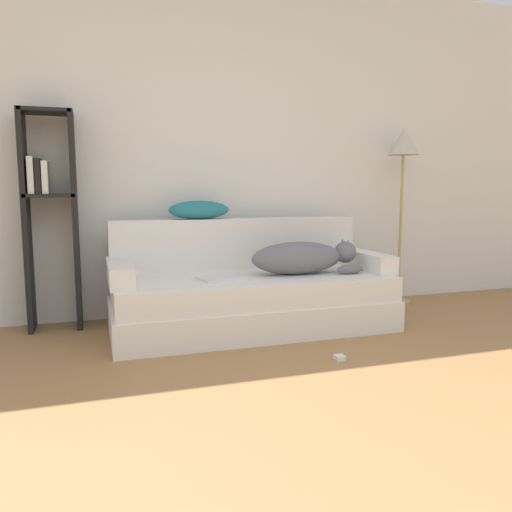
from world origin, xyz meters
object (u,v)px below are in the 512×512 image
throw_pillow (199,210)px  floor_lamp (403,156)px  bookshelf (49,208)px  dog (303,258)px  couch (252,302)px  laptop (222,278)px  power_adapter (340,358)px

throw_pillow → floor_lamp: (1.77, -0.00, 0.44)m
throw_pillow → bookshelf: bookshelf is taller
dog → floor_lamp: floor_lamp is taller
dog → bookshelf: 1.82m
floor_lamp → couch: bearing=-165.8°
bookshelf → floor_lamp: 2.85m
couch → laptop: size_ratio=5.74×
couch → throw_pillow: bearing=128.1°
floor_lamp → laptop: bearing=-164.9°
bookshelf → power_adapter: (1.63, -1.25, -0.85)m
throw_pillow → floor_lamp: 1.82m
laptop → throw_pillow: (-0.05, 0.47, 0.44)m
laptop → throw_pillow: bearing=83.0°
couch → bookshelf: 1.57m
dog → bookshelf: bookshelf is taller
couch → power_adapter: size_ratio=34.15×
couch → throw_pillow: 0.81m
floor_lamp → power_adapter: size_ratio=26.29×
couch → floor_lamp: (1.47, 0.37, 1.09)m
couch → bookshelf: bearing=161.7°
throw_pillow → power_adapter: (0.58, -1.19, -0.83)m
couch → floor_lamp: size_ratio=1.30×
laptop → bookshelf: (-1.10, 0.54, 0.47)m
bookshelf → power_adapter: 2.22m
laptop → floor_lamp: floor_lamp is taller
bookshelf → power_adapter: size_ratio=26.63×
throw_pillow → couch: bearing=-51.9°
power_adapter → throw_pillow: bearing=115.9°
laptop → power_adapter: (0.52, -0.72, -0.38)m
bookshelf → dog: bearing=-16.3°
bookshelf → power_adapter: bearing=-37.6°
floor_lamp → bookshelf: bearing=178.6°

